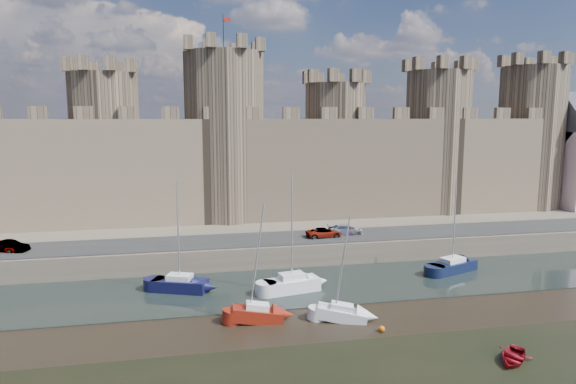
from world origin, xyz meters
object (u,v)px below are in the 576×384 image
object	(u,v)px
car_2	(346,230)
sailboat_4	(258,313)
car_0	(3,246)
sailboat_1	(180,284)
sailboat_5	(342,313)
car_3	(324,233)
sailboat_3	(452,265)
sailboat_2	(292,283)
car_1	(10,246)

from	to	relation	value
car_2	sailboat_4	world-z (taller)	sailboat_4
car_0	sailboat_1	bearing A→B (deg)	-96.88
sailboat_1	sailboat_5	xyz separation A→B (m)	(13.30, -9.84, -0.16)
car_3	sailboat_1	distance (m)	19.21
car_3	sailboat_5	xyz separation A→B (m)	(-3.60, -18.70, -2.43)
sailboat_3	sailboat_4	bearing A→B (deg)	-179.28
sailboat_2	sailboat_4	bearing A→B (deg)	-134.58
car_1	sailboat_5	distance (m)	36.41
car_2	sailboat_1	size ratio (longest dim) A/B	0.41
sailboat_4	car_3	bearing A→B (deg)	64.25
sailboat_2	sailboat_3	bearing A→B (deg)	-2.57
car_1	car_3	xyz separation A→B (m)	(34.62, -0.19, -0.05)
car_0	sailboat_4	world-z (taller)	sailboat_4
sailboat_3	sailboat_4	world-z (taller)	sailboat_3
car_1	sailboat_3	world-z (taller)	sailboat_3
car_2	sailboat_3	xyz separation A→B (m)	(9.25, -9.19, -2.36)
sailboat_2	sailboat_3	distance (m)	18.70
car_2	car_3	bearing A→B (deg)	109.85
car_2	car_1	bearing A→B (deg)	93.95
car_1	car_3	distance (m)	34.62
sailboat_2	sailboat_3	xyz separation A→B (m)	(18.49, 2.80, -0.11)
sailboat_1	sailboat_4	bearing A→B (deg)	-32.86
sailboat_1	car_3	bearing A→B (deg)	48.65
sailboat_1	sailboat_3	xyz separation A→B (m)	(29.12, 0.57, -0.05)
car_0	car_1	size ratio (longest dim) A/B	0.98
sailboat_3	car_1	bearing A→B (deg)	148.30
sailboat_3	car_2	bearing A→B (deg)	113.73
car_3	sailboat_2	bearing A→B (deg)	147.02
car_1	sailboat_2	size ratio (longest dim) A/B	0.34
car_3	car_1	bearing A→B (deg)	86.16
car_3	sailboat_5	size ratio (longest dim) A/B	0.48
car_1	car_2	distance (m)	37.61
car_2	sailboat_5	xyz separation A→B (m)	(-6.57, -19.61, -2.47)
sailboat_2	sailboat_3	size ratio (longest dim) A/B	1.15
car_3	sailboat_3	distance (m)	14.95
sailboat_1	sailboat_3	size ratio (longest dim) A/B	1.06
car_0	sailboat_4	size ratio (longest dim) A/B	0.39
car_1	sailboat_1	xyz separation A→B (m)	(17.73, -9.05, -2.32)
sailboat_4	car_0	bearing A→B (deg)	149.24
car_2	car_3	size ratio (longest dim) A/B	1.02
car_1	sailboat_3	size ratio (longest dim) A/B	0.39
car_3	sailboat_4	world-z (taller)	sailboat_4
car_0	sailboat_1	size ratio (longest dim) A/B	0.36
sailboat_5	sailboat_3	bearing A→B (deg)	52.72
sailboat_4	sailboat_5	size ratio (longest dim) A/B	1.11
sailboat_4	sailboat_5	bearing A→B (deg)	-4.10
sailboat_1	sailboat_2	distance (m)	10.86
car_2	sailboat_1	xyz separation A→B (m)	(-19.87, -9.77, -2.31)
car_1	sailboat_1	world-z (taller)	sailboat_1
sailboat_1	car_2	bearing A→B (deg)	47.16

